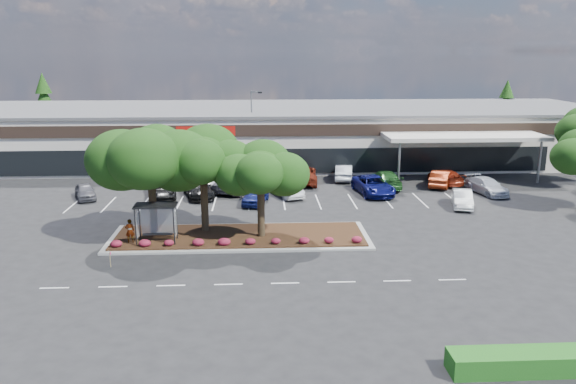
{
  "coord_description": "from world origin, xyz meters",
  "views": [
    {
      "loc": [
        -0.57,
        -33.41,
        12.73
      ],
      "look_at": [
        1.52,
        6.77,
        2.6
      ],
      "focal_mm": 35.0,
      "sensor_mm": 36.0,
      "label": 1
    }
  ],
  "objects_px": {
    "light_pole": "(253,135)",
    "car_0": "(85,191)",
    "car_1": "(162,190)",
    "survey_stake": "(110,257)"
  },
  "relations": [
    {
      "from": "car_1",
      "to": "light_pole",
      "type": "bearing_deg",
      "value": 44.24
    },
    {
      "from": "light_pole",
      "to": "car_1",
      "type": "bearing_deg",
      "value": -123.53
    },
    {
      "from": "light_pole",
      "to": "car_1",
      "type": "relative_size",
      "value": 1.75
    },
    {
      "from": "survey_stake",
      "to": "car_1",
      "type": "height_order",
      "value": "car_1"
    },
    {
      "from": "light_pole",
      "to": "car_0",
      "type": "height_order",
      "value": "light_pole"
    },
    {
      "from": "light_pole",
      "to": "car_1",
      "type": "xyz_separation_m",
      "value": [
        -8.06,
        -12.16,
        -3.09
      ]
    },
    {
      "from": "light_pole",
      "to": "car_0",
      "type": "distance_m",
      "value": 19.51
    },
    {
      "from": "survey_stake",
      "to": "car_1",
      "type": "distance_m",
      "value": 16.81
    },
    {
      "from": "light_pole",
      "to": "survey_stake",
      "type": "distance_m",
      "value": 30.32
    },
    {
      "from": "light_pole",
      "to": "survey_stake",
      "type": "height_order",
      "value": "light_pole"
    }
  ]
}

